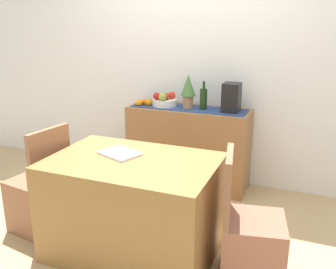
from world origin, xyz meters
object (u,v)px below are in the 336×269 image
(sideboard_console, at_px, (188,147))
(open_book, at_px, (120,153))
(dining_table, at_px, (134,207))
(chair_by_corner, at_px, (250,244))
(potted_plant, at_px, (188,89))
(coffee_maker, at_px, (231,98))
(fruit_bowl, at_px, (165,102))
(wine_bottle, at_px, (203,99))
(chair_near_window, at_px, (41,200))

(sideboard_console, distance_m, open_book, 1.29)
(dining_table, relative_size, chair_by_corner, 1.33)
(potted_plant, bearing_deg, open_book, -94.87)
(chair_by_corner, bearing_deg, dining_table, 179.79)
(coffee_maker, height_order, dining_table, coffee_maker)
(coffee_maker, distance_m, potted_plant, 0.44)
(fruit_bowl, xyz_separation_m, coffee_maker, (0.69, 0.00, 0.10))
(coffee_maker, bearing_deg, fruit_bowl, 180.00)
(wine_bottle, bearing_deg, coffee_maker, -0.00)
(sideboard_console, bearing_deg, wine_bottle, 0.00)
(sideboard_console, distance_m, fruit_bowl, 0.53)
(chair_by_corner, bearing_deg, fruit_bowl, 131.36)
(fruit_bowl, distance_m, chair_by_corner, 1.84)
(fruit_bowl, xyz_separation_m, chair_by_corner, (1.15, -1.30, -0.60))
(fruit_bowl, xyz_separation_m, chair_near_window, (-0.58, -1.30, -0.60))
(fruit_bowl, bearing_deg, chair_near_window, -113.88)
(chair_near_window, xyz_separation_m, chair_by_corner, (1.73, -0.00, 0.00))
(potted_plant, xyz_separation_m, dining_table, (0.03, -1.30, -0.66))
(coffee_maker, distance_m, dining_table, 1.49)
(potted_plant, bearing_deg, chair_by_corner, -55.57)
(fruit_bowl, distance_m, potted_plant, 0.30)
(wine_bottle, height_order, open_book, wine_bottle)
(dining_table, height_order, open_book, open_book)
(potted_plant, distance_m, chair_by_corner, 1.76)
(sideboard_console, xyz_separation_m, open_book, (-0.11, -1.24, 0.33))
(wine_bottle, height_order, chair_near_window, wine_bottle)
(sideboard_console, distance_m, wine_bottle, 0.55)
(wine_bottle, bearing_deg, chair_near_window, -127.29)
(dining_table, height_order, chair_near_window, chair_near_window)
(sideboard_console, height_order, coffee_maker, coffee_maker)
(wine_bottle, relative_size, dining_table, 0.24)
(dining_table, height_order, chair_by_corner, chair_by_corner)
(coffee_maker, bearing_deg, sideboard_console, 180.00)
(dining_table, bearing_deg, fruit_bowl, 102.37)
(fruit_bowl, relative_size, chair_near_window, 0.28)
(fruit_bowl, height_order, chair_by_corner, fruit_bowl)
(fruit_bowl, height_order, coffee_maker, coffee_maker)
(potted_plant, distance_m, dining_table, 1.46)
(fruit_bowl, bearing_deg, coffee_maker, 0.00)
(fruit_bowl, distance_m, dining_table, 1.42)
(chair_near_window, bearing_deg, dining_table, 0.17)
(fruit_bowl, height_order, open_book, fruit_bowl)
(chair_by_corner, bearing_deg, wine_bottle, 119.32)
(wine_bottle, relative_size, open_book, 1.02)
(chair_near_window, bearing_deg, wine_bottle, 52.71)
(coffee_maker, distance_m, chair_by_corner, 1.55)
(sideboard_console, xyz_separation_m, chair_by_corner, (0.88, -1.30, -0.15))
(chair_near_window, bearing_deg, coffee_maker, 45.73)
(sideboard_console, bearing_deg, fruit_bowl, 180.00)
(potted_plant, relative_size, chair_by_corner, 0.38)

